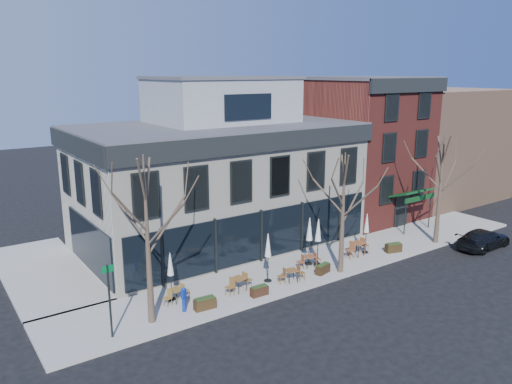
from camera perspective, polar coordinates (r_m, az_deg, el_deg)
ground at (r=31.00m, az=0.47°, el=-8.27°), size 120.00×120.00×0.00m
sidewalk_front at (r=31.34m, az=7.69°, el=-8.00°), size 33.50×4.70×0.15m
sidewalk_side at (r=32.05m, az=-23.03°, el=-8.51°), size 4.50×12.00×0.15m
corner_building at (r=33.76m, az=-4.40°, el=1.90°), size 18.39×10.39×11.10m
red_brick_building at (r=41.51m, az=11.24°, el=5.16°), size 8.20×11.78×11.18m
bg_building at (r=49.84m, az=18.41°, el=5.37°), size 12.00×12.00×10.00m
tree_corner at (r=23.02m, az=-12.26°, el=-5.21°), size 3.93×3.98×7.92m
tree_mid at (r=28.80m, az=9.92°, el=-2.23°), size 3.50×3.55×7.04m
tree_right at (r=35.52m, az=20.33°, el=0.51°), size 3.72×3.77×7.48m
sign_pole at (r=22.92m, az=-16.41°, el=-11.41°), size 0.50×0.10×3.40m
parked_sedan at (r=36.81m, az=24.55°, el=-4.90°), size 4.49×1.90×1.29m
call_box at (r=24.97m, az=-8.25°, el=-11.96°), size 0.26×0.26×1.29m
cafe_set_0 at (r=26.12m, az=-9.12°, el=-11.41°), size 1.62×0.82×0.83m
cafe_set_1 at (r=26.90m, az=-2.00°, el=-10.36°), size 1.81×0.84×0.93m
cafe_set_2 at (r=28.13m, az=4.09°, el=-9.36°), size 1.67×0.77×0.86m
cafe_set_3 at (r=30.25m, az=6.06°, el=-7.74°), size 1.61×0.72×0.83m
cafe_set_4 at (r=32.49m, az=11.52°, el=-6.22°), size 2.00×0.88×1.04m
umbrella_0 at (r=25.81m, az=-9.76°, el=-8.38°), size 0.41×0.41×2.58m
umbrella_1 at (r=27.57m, az=1.38°, el=-6.40°), size 0.45×0.45×2.79m
umbrella_2 at (r=30.08m, az=6.13°, el=-4.54°), size 0.47×0.47×2.94m
umbrella_3 at (r=30.06m, az=7.12°, el=-4.62°), size 0.47×0.47×2.91m
umbrella_4 at (r=32.64m, az=12.53°, el=-3.73°), size 0.42×0.42×2.63m
planter_0 at (r=25.27m, az=-5.86°, el=-12.53°), size 1.12×0.52×0.61m
planter_1 at (r=26.52m, az=0.38°, el=-11.21°), size 0.97×0.41×0.54m
planter_2 at (r=29.48m, az=7.65°, el=-8.68°), size 1.07×0.64×0.56m
planter_3 at (r=33.68m, az=15.44°, el=-6.14°), size 1.15×0.71×0.60m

